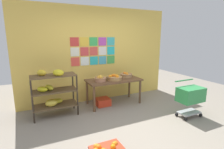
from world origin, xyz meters
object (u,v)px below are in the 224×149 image
Objects in this scene: display_table at (114,82)px; fruit_basket_right at (115,78)px; produce_crate_under_table at (103,102)px; fruit_basket_centre at (126,75)px; banana_shelf_unit at (53,91)px; fruit_basket_left at (100,79)px; shopping_cart at (190,96)px.

fruit_basket_right reaches higher than display_table.
produce_crate_under_table is at bearing 177.71° from display_table.
fruit_basket_right reaches higher than fruit_basket_centre.
banana_shelf_unit is 1.36m from produce_crate_under_table.
produce_crate_under_table is (-0.77, -0.09, -0.65)m from fruit_basket_centre.
banana_shelf_unit is at bearing -177.15° from display_table.
banana_shelf_unit is at bearing -178.39° from fruit_basket_left.
fruit_basket_centre is 0.86m from fruit_basket_left.
banana_shelf_unit reaches higher than fruit_basket_right.
fruit_basket_right is 0.74m from produce_crate_under_table.
fruit_basket_centre is at bearing 22.05° from fruit_basket_right.
display_table is 1.91m from shopping_cart.
produce_crate_under_table is at bearing 132.65° from shopping_cart.
fruit_basket_right is 0.39m from fruit_basket_left.
shopping_cart is (0.77, -1.57, -0.25)m from fruit_basket_centre.
shopping_cart reaches higher than display_table.
display_table is 3.94× the size of produce_crate_under_table.
fruit_basket_left is (-0.39, 0.04, 0.00)m from fruit_basket_right.
fruit_basket_centre is at bearing 5.10° from banana_shelf_unit.
display_table is at bearing 126.22° from shopping_cart.
fruit_basket_left is at bearing -145.19° from produce_crate_under_table.
fruit_basket_right is at bearing -5.44° from fruit_basket_left.
fruit_basket_centre reaches higher than produce_crate_under_table.
fruit_basket_right is 1.29× the size of fruit_basket_left.
banana_shelf_unit is 0.76× the size of display_table.
display_table is 0.17m from fruit_basket_right.
display_table is 0.48m from fruit_basket_centre.
fruit_basket_right reaches higher than produce_crate_under_table.
display_table is at bearing 6.45° from fruit_basket_left.
shopping_cart reaches higher than produce_crate_under_table.
fruit_basket_centre is 1.15× the size of fruit_basket_left.
display_table is (1.59, 0.08, 0.01)m from banana_shelf_unit.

